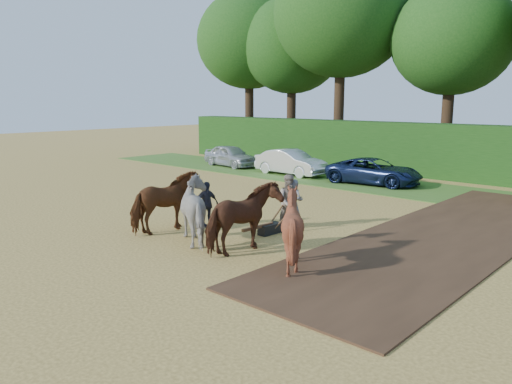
% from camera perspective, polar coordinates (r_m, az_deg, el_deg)
% --- Properties ---
extents(ground, '(120.00, 120.00, 0.00)m').
position_cam_1_polar(ground, '(12.24, 1.99, -10.08)').
color(ground, gold).
rests_on(ground, ground).
extents(earth_strip, '(4.50, 17.00, 0.05)m').
position_cam_1_polar(earth_strip, '(17.34, 21.20, -4.50)').
color(earth_strip, '#472D1C').
rests_on(earth_strip, ground).
extents(grass_verge, '(50.00, 5.00, 0.03)m').
position_cam_1_polar(grass_verge, '(24.29, 23.99, -0.57)').
color(grass_verge, '#38601E').
rests_on(grass_verge, ground).
extents(hedgerow, '(46.00, 1.60, 3.00)m').
position_cam_1_polar(hedgerow, '(28.36, 27.15, 3.69)').
color(hedgerow, '#14380F').
rests_on(hedgerow, ground).
extents(spectator_near, '(1.10, 1.13, 1.83)m').
position_cam_1_polar(spectator_near, '(16.89, 3.91, -1.08)').
color(spectator_near, tan).
rests_on(spectator_near, ground).
extents(spectator_far, '(0.56, 0.97, 1.56)m').
position_cam_1_polar(spectator_far, '(17.17, -5.70, -1.39)').
color(spectator_far, '#242631').
rests_on(spectator_far, ground).
extents(plough_team, '(6.57, 4.70, 1.99)m').
position_cam_1_polar(plough_team, '(14.72, -3.66, -2.52)').
color(plough_team, brown).
rests_on(plough_team, ground).
extents(parked_cars, '(29.14, 2.79, 1.47)m').
position_cam_1_polar(parked_cars, '(25.69, 14.96, 2.09)').
color(parked_cars, '#B8BABF').
rests_on(parked_cars, ground).
extents(treeline, '(48.70, 10.60, 14.21)m').
position_cam_1_polar(treeline, '(32.09, 26.89, 17.79)').
color(treeline, '#382616').
rests_on(treeline, ground).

